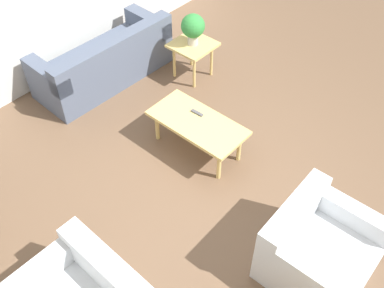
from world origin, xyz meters
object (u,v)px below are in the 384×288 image
Objects in this scene: coffee_table at (197,125)px; side_table_plant at (193,49)px; potted_plant at (193,27)px; armchair at (317,250)px; sofa at (105,62)px.

coffee_table is 2.10× the size of side_table_plant.
potted_plant is (0.00, 0.00, 0.34)m from side_table_plant.
armchair is at bearing 151.88° from side_table_plant.
armchair is at bearing 151.88° from potted_plant.
side_table_plant is 0.34m from potted_plant.
coffee_table is at bearing 133.12° from side_table_plant.
armchair reaches higher than coffee_table.
sofa is at bearing 45.63° from side_table_plant.
sofa is 3.57× the size of side_table_plant.
potted_plant is at bearing -46.88° from coffee_table.
coffee_table is at bearing 133.12° from potted_plant.
armchair is at bearing 166.01° from coffee_table.
side_table_plant is at bearing 137.49° from sofa.
side_table_plant is at bearing 0.00° from potted_plant.
coffee_table is (-1.87, 0.20, 0.11)m from sofa.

